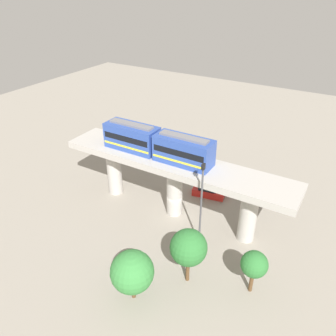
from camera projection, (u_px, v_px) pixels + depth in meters
ground_plane at (174, 212)px, 41.95m from camera, size 120.00×120.00×0.00m
viaduct at (175, 174)px, 39.18m from camera, size 5.20×28.00×7.35m
train at (157, 143)px, 38.59m from camera, size 2.64×13.55×3.24m
parked_car_blue at (198, 166)px, 50.66m from camera, size 2.67×4.49×1.76m
parked_car_black at (259, 192)px, 44.45m from camera, size 2.56×4.46×1.76m
parked_car_red at (209, 191)px, 44.83m from camera, size 2.51×4.45×1.76m
tree_near_viaduct at (254, 265)px, 30.00m from camera, size 2.46×2.46×4.57m
tree_mid_lot at (189, 248)px, 30.69m from camera, size 3.46×3.46×5.87m
tree_far_corner at (132, 272)px, 29.43m from camera, size 3.89×3.89×5.12m
signal_post at (201, 202)px, 34.44m from camera, size 0.44×0.28×9.95m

